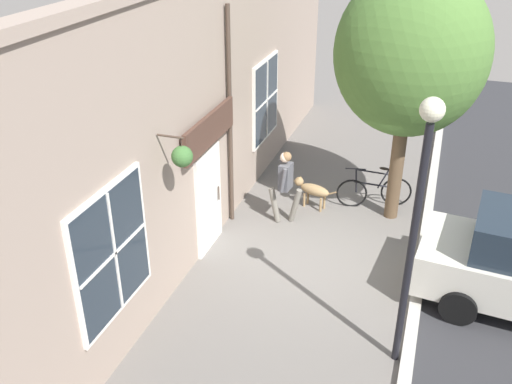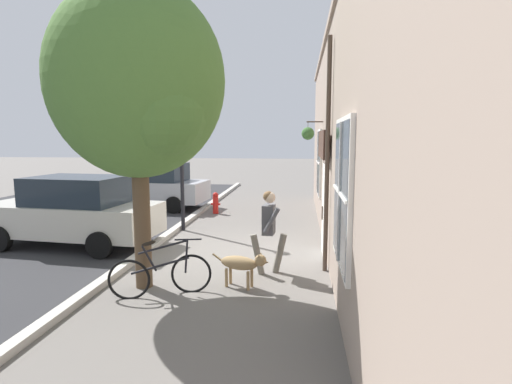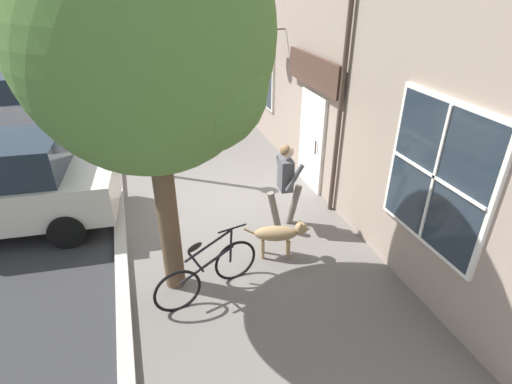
% 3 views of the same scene
% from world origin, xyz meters
% --- Properties ---
extents(ground_plane, '(90.00, 90.00, 0.00)m').
position_xyz_m(ground_plane, '(0.00, 0.00, 0.00)').
color(ground_plane, '#66605B').
extents(storefront_facade, '(0.95, 18.00, 5.29)m').
position_xyz_m(storefront_facade, '(-2.34, -0.01, 2.64)').
color(storefront_facade, gray).
rests_on(storefront_facade, ground_plane).
extents(pedestrian_walking, '(0.74, 0.58, 1.67)m').
position_xyz_m(pedestrian_walking, '(-0.99, 1.25, 1.00)').
color(pedestrian_walking, '#6B665B').
rests_on(pedestrian_walking, ground_plane).
extents(dog_on_leash, '(1.10, 0.47, 0.68)m').
position_xyz_m(dog_on_leash, '(-0.58, 2.07, 0.45)').
color(dog_on_leash, '#997A51').
rests_on(dog_on_leash, ground_plane).
extents(street_tree_by_curb, '(3.02, 2.72, 5.32)m').
position_xyz_m(street_tree_by_curb, '(1.14, 2.27, 3.58)').
color(street_tree_by_curb, brown).
rests_on(street_tree_by_curb, ground_plane).
extents(leaning_bicycle, '(1.66, 0.59, 1.01)m').
position_xyz_m(leaning_bicycle, '(0.75, 2.59, 0.38)').
color(leaning_bicycle, black).
rests_on(leaning_bicycle, ground_plane).
extents(street_lamp, '(0.32, 0.32, 4.23)m').
position_xyz_m(street_lamp, '(1.81, -2.24, 2.82)').
color(street_lamp, black).
rests_on(street_lamp, ground_plane).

